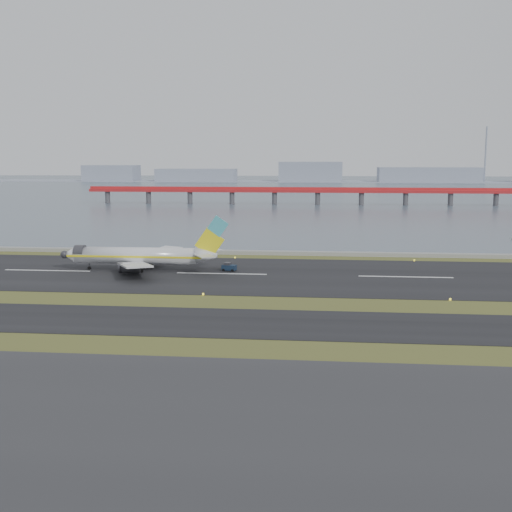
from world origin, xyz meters
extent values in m
plane|color=#38491A|center=(0.00, 0.00, 0.00)|extent=(1000.00, 1000.00, 0.00)
cube|color=#2C2C2E|center=(0.00, -55.00, 0.05)|extent=(1000.00, 50.00, 0.10)
cube|color=black|center=(0.00, -12.00, 0.05)|extent=(1000.00, 18.00, 0.10)
cube|color=black|center=(0.00, 30.00, 0.05)|extent=(1000.00, 45.00, 0.10)
cube|color=gray|center=(0.00, 60.00, 0.50)|extent=(1000.00, 2.50, 1.00)
cube|color=#475A66|center=(0.00, 460.00, 0.00)|extent=(1400.00, 800.00, 1.30)
cube|color=red|center=(20.00, 250.00, 7.50)|extent=(260.00, 5.00, 1.60)
cube|color=red|center=(20.00, 250.00, 9.00)|extent=(260.00, 0.40, 1.40)
cylinder|color=#4C4C51|center=(-76.00, 250.00, 3.00)|extent=(2.80, 2.80, 7.00)
cylinder|color=#4C4C51|center=(20.00, 250.00, 3.00)|extent=(2.80, 2.80, 7.00)
cylinder|color=#4C4C51|center=(116.00, 250.00, 3.00)|extent=(2.80, 2.80, 7.00)
cube|color=#919AAC|center=(0.00, 620.00, 0.00)|extent=(1400.00, 80.00, 1.00)
cube|color=#919AAC|center=(-220.00, 620.00, 9.00)|extent=(60.00, 35.00, 18.00)
cube|color=#919AAC|center=(-120.00, 620.00, 7.00)|extent=(90.00, 35.00, 14.00)
cube|color=#919AAC|center=(10.00, 620.00, 11.00)|extent=(70.00, 35.00, 22.00)
cube|color=#919AAC|center=(140.00, 620.00, 8.00)|extent=(110.00, 35.00, 16.00)
cylinder|color=#919AAC|center=(200.00, 620.00, 30.00)|extent=(1.80, 1.80, 60.00)
cylinder|color=silver|center=(-19.98, 32.20, 3.50)|extent=(28.00, 3.80, 3.80)
cone|color=silver|center=(-35.58, 32.20, 3.50)|extent=(3.20, 3.80, 3.80)
cone|color=silver|center=(-3.78, 32.20, 3.80)|extent=(5.00, 3.80, 3.80)
cube|color=#FFF11A|center=(-19.98, 30.28, 3.50)|extent=(31.00, 0.06, 0.45)
cube|color=#FFF11A|center=(-19.98, 34.12, 3.50)|extent=(31.00, 0.06, 0.45)
cube|color=silver|center=(-17.78, 23.70, 2.80)|extent=(11.31, 15.89, 1.66)
cube|color=silver|center=(-17.78, 40.70, 2.80)|extent=(11.31, 15.89, 1.66)
cylinder|color=#353439|center=(-19.48, 26.20, 1.60)|extent=(4.20, 2.10, 2.10)
cylinder|color=#353439|center=(-19.48, 38.20, 1.60)|extent=(4.20, 2.10, 2.10)
cube|color=#FFF11A|center=(-2.98, 32.20, 6.70)|extent=(6.80, 0.35, 6.85)
cube|color=#46B4C7|center=(-1.08, 32.20, 10.40)|extent=(4.85, 0.37, 4.90)
cube|color=silver|center=(-3.48, 28.40, 4.30)|extent=(5.64, 6.80, 0.22)
cube|color=silver|center=(-3.48, 36.00, 4.30)|extent=(5.64, 6.80, 0.22)
cylinder|color=black|center=(-30.98, 32.20, 0.45)|extent=(0.80, 0.28, 0.80)
cylinder|color=black|center=(-18.48, 29.40, 0.55)|extent=(1.00, 0.38, 1.00)
cylinder|color=black|center=(-18.48, 35.00, 0.55)|extent=(1.00, 0.38, 1.00)
cube|color=#15253B|center=(1.17, 33.64, 0.87)|extent=(3.40, 2.34, 1.17)
cube|color=#353439|center=(0.79, 33.72, 1.65)|extent=(1.63, 1.70, 0.68)
cylinder|color=black|center=(-0.03, 33.09, 0.34)|extent=(0.73, 0.42, 0.68)
cylinder|color=black|center=(0.28, 34.62, 0.34)|extent=(0.73, 0.42, 0.68)
cylinder|color=black|center=(2.06, 32.66, 0.34)|extent=(0.73, 0.42, 0.68)
cylinder|color=black|center=(2.37, 34.19, 0.34)|extent=(0.73, 0.42, 0.68)
camera|label=1|loc=(21.50, -107.96, 25.19)|focal=45.00mm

